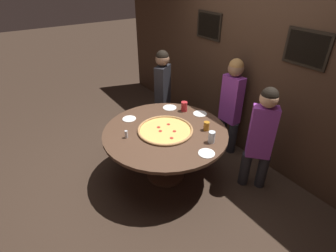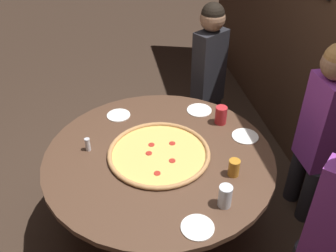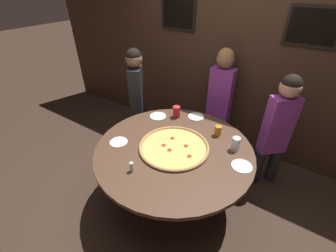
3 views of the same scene
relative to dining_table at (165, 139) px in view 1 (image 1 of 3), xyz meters
name	(u,v)px [view 1 (image 1 of 3)]	position (x,y,z in m)	size (l,w,h in m)	color
ground_plane	(166,175)	(0.00, 0.00, -0.61)	(24.00, 24.00, 0.00)	#38281E
back_wall	(247,67)	(0.00, 1.39, 0.69)	(6.40, 0.08, 2.60)	#3D281C
dining_table	(165,139)	(0.00, 0.00, 0.00)	(1.59, 1.59, 0.74)	#4C3323
giant_pizza	(165,130)	(0.00, 0.00, 0.14)	(0.71, 0.71, 0.03)	#EAB75B
drink_cup_near_left	(184,106)	(-0.29, 0.52, 0.20)	(0.09, 0.09, 0.14)	#B22328
drink_cup_beside_pizza	(206,126)	(0.28, 0.44, 0.19)	(0.07, 0.07, 0.12)	#BC7A23
drink_cup_near_right	(212,137)	(0.52, 0.31, 0.20)	(0.08, 0.08, 0.14)	silver
white_plate_left_side	(129,119)	(-0.53, -0.24, 0.13)	(0.18, 0.18, 0.01)	white
white_plate_near_front	(170,108)	(-0.49, 0.41, 0.13)	(0.20, 0.20, 0.01)	white
white_plate_far_back	(207,153)	(0.66, 0.11, 0.13)	(0.19, 0.19, 0.01)	white
white_plate_beside_cup	(200,114)	(-0.09, 0.65, 0.13)	(0.19, 0.19, 0.01)	white
condiment_shaker	(126,134)	(-0.14, -0.48, 0.18)	(0.04, 0.04, 0.10)	silver
diner_side_right	(231,101)	(0.00, 1.17, 0.22)	(0.36, 0.22, 1.47)	#232328
diner_centre_back	(261,134)	(0.80, 0.86, 0.19)	(0.34, 0.33, 1.41)	#232328
diner_side_left	(163,88)	(-0.99, 0.62, 0.21)	(0.30, 0.37, 1.44)	#232328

